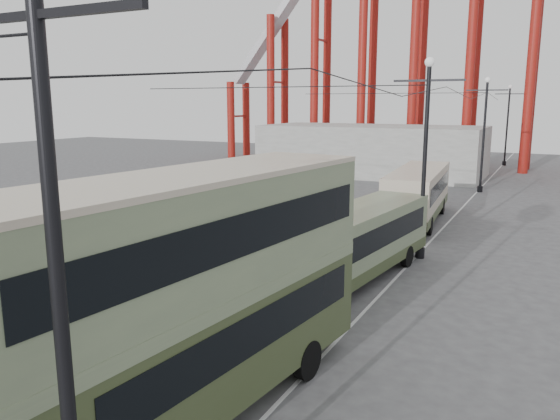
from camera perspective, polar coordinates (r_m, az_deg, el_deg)
The scene contains 11 objects.
ground at distance 15.23m, azimuth -26.44°, elevation -18.82°, with size 160.00×160.00×0.00m, color #49494B.
road_markings at distance 30.61m, azimuth 3.22°, elevation -2.68°, with size 12.52×120.00×0.01m.
lamp_post_near at distance 7.10m, azimuth -23.91°, elevation 14.59°, with size 3.20×0.44×10.80m.
lamp_post_mid at distance 26.25m, azimuth 14.88°, elevation 5.02°, with size 3.20×0.44×9.32m.
lamp_post_far at distance 47.93m, azimuth 20.52°, elevation 7.31°, with size 3.20×0.44×9.32m.
lamp_post_distant at distance 69.81m, azimuth 22.65°, elevation 8.15°, with size 3.20×0.44×9.32m.
fairground_shed at distance 57.34m, azimuth 9.57°, elevation 6.19°, with size 22.00×10.00×5.00m, color gray.
double_decker_bus at distance 12.55m, azimuth -9.10°, elevation -7.86°, with size 3.91×11.08×5.82m.
single_decker_green at distance 22.67m, azimuth 7.79°, elevation -3.29°, with size 3.70×10.89×3.02m.
single_decker_cream at distance 34.90m, azimuth 14.20°, elevation 1.80°, with size 3.49×10.71×3.28m.
pedestrian at distance 20.85m, azimuth -10.33°, elevation -6.66°, with size 0.73×0.48×2.01m, color black.
Camera 1 is at (11.02, -7.54, 7.32)m, focal length 35.00 mm.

